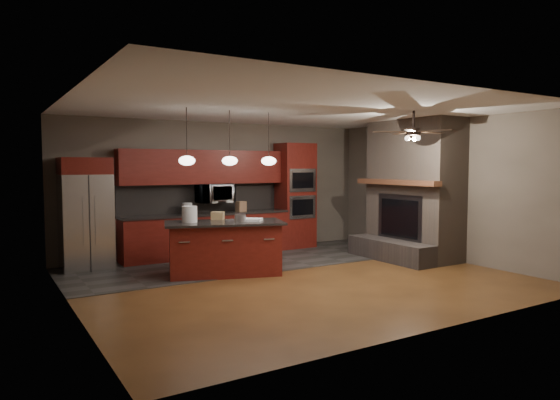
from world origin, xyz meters
TOP-DOWN VIEW (x-y plane):
  - ground at (0.00, 0.00)m, footprint 7.00×7.00m
  - ceiling at (0.00, 0.00)m, footprint 7.00×6.00m
  - back_wall at (0.00, 3.00)m, footprint 7.00×0.02m
  - right_wall at (3.50, 0.00)m, footprint 0.02×6.00m
  - left_wall at (-3.50, 0.00)m, footprint 0.02×6.00m
  - slate_tile_patch at (0.00, 1.80)m, footprint 7.00×2.40m
  - fireplace_column at (3.04, 0.40)m, footprint 1.30×2.10m
  - back_cabinetry at (-0.48, 2.74)m, footprint 3.59×0.64m
  - oven_tower at (1.70, 2.69)m, footprint 0.80×0.63m
  - microwave at (-0.27, 2.75)m, footprint 0.73×0.41m
  - refrigerator at (-2.86, 2.62)m, footprint 0.86×0.75m
  - kitchen_island at (-0.91, 0.91)m, footprint 2.19×1.49m
  - white_bucket at (-1.45, 1.13)m, footprint 0.36×0.36m
  - paint_can at (-0.67, 0.78)m, footprint 0.22×0.22m
  - paint_tray at (-0.48, 0.80)m, footprint 0.52×0.50m
  - cardboard_box at (-0.87, 1.28)m, footprint 0.27×0.26m
  - counter_bucket at (-0.90, 2.70)m, footprint 0.24×0.24m
  - counter_box at (0.29, 2.65)m, footprint 0.22×0.19m
  - pendant_left at (-1.65, 0.70)m, footprint 0.26×0.26m
  - pendant_center at (-0.90, 0.70)m, footprint 0.26×0.26m
  - pendant_right at (-0.15, 0.70)m, footprint 0.26×0.26m
  - ceiling_fan at (1.80, -0.80)m, footprint 1.27×1.33m

SIDE VIEW (x-z plane):
  - ground at x=0.00m, z-range 0.00..0.00m
  - slate_tile_patch at x=0.00m, z-range 0.00..0.01m
  - kitchen_island at x=-0.91m, z-range 0.01..0.93m
  - back_cabinetry at x=-0.48m, z-range -0.21..1.99m
  - paint_tray at x=-0.48m, z-range 0.92..0.96m
  - paint_can at x=-0.67m, z-range 0.92..1.05m
  - cardboard_box at x=-0.87m, z-range 0.92..1.06m
  - counter_box at x=0.29m, z-range 0.90..1.12m
  - refrigerator at x=-2.86m, z-range 0.00..2.02m
  - counter_bucket at x=-0.90m, z-range 0.90..1.13m
  - white_bucket at x=-1.45m, z-range 0.92..1.20m
  - oven_tower at x=1.70m, z-range 0.00..2.38m
  - fireplace_column at x=3.04m, z-range -0.10..2.70m
  - microwave at x=-0.27m, z-range 1.05..1.55m
  - back_wall at x=0.00m, z-range 0.00..2.80m
  - right_wall at x=3.50m, z-range 0.00..2.80m
  - left_wall at x=-3.50m, z-range 0.00..2.80m
  - pendant_left at x=-1.65m, z-range 1.51..2.42m
  - pendant_center at x=-0.90m, z-range 1.51..2.42m
  - pendant_right at x=-0.15m, z-range 1.51..2.42m
  - ceiling_fan at x=1.80m, z-range 2.25..2.66m
  - ceiling at x=0.00m, z-range 2.79..2.81m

